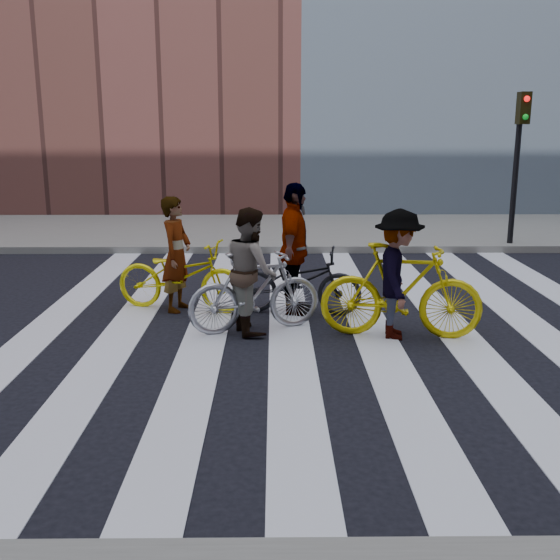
{
  "coord_description": "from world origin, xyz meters",
  "views": [
    {
      "loc": [
        -0.76,
        -8.64,
        2.69
      ],
      "look_at": [
        -0.67,
        0.3,
        0.55
      ],
      "focal_mm": 42.0,
      "sensor_mm": 36.0,
      "label": 1
    }
  ],
  "objects_px": {
    "bike_yellow_right": "(401,291)",
    "bike_dark_rear": "(297,281)",
    "traffic_signal": "(519,144)",
    "bike_yellow_left": "(181,276)",
    "rider_mid": "(251,270)",
    "bike_silver_mid": "(255,292)",
    "rider_right": "(398,275)",
    "rider_rear": "(294,249)",
    "rider_left": "(176,254)"
  },
  "relations": [
    {
      "from": "bike_yellow_right",
      "to": "rider_mid",
      "type": "relative_size",
      "value": 1.24
    },
    {
      "from": "bike_yellow_left",
      "to": "bike_dark_rear",
      "type": "xyz_separation_m",
      "value": [
        1.71,
        -0.2,
        -0.04
      ]
    },
    {
      "from": "rider_mid",
      "to": "bike_dark_rear",
      "type": "bearing_deg",
      "value": -56.11
    },
    {
      "from": "bike_yellow_right",
      "to": "bike_dark_rear",
      "type": "bearing_deg",
      "value": 58.26
    },
    {
      "from": "rider_left",
      "to": "rider_rear",
      "type": "height_order",
      "value": "rider_rear"
    },
    {
      "from": "traffic_signal",
      "to": "bike_dark_rear",
      "type": "height_order",
      "value": "traffic_signal"
    },
    {
      "from": "bike_silver_mid",
      "to": "bike_yellow_left",
      "type": "bearing_deg",
      "value": 29.46
    },
    {
      "from": "rider_mid",
      "to": "rider_rear",
      "type": "relative_size",
      "value": 0.87
    },
    {
      "from": "rider_left",
      "to": "rider_rear",
      "type": "bearing_deg",
      "value": -81.08
    },
    {
      "from": "bike_yellow_right",
      "to": "rider_mid",
      "type": "bearing_deg",
      "value": 90.64
    },
    {
      "from": "bike_silver_mid",
      "to": "traffic_signal",
      "type": "bearing_deg",
      "value": -62.08
    },
    {
      "from": "bike_yellow_left",
      "to": "bike_yellow_right",
      "type": "xyz_separation_m",
      "value": [
        2.99,
        -1.29,
        0.1
      ]
    },
    {
      "from": "bike_yellow_left",
      "to": "bike_silver_mid",
      "type": "relative_size",
      "value": 1.1
    },
    {
      "from": "bike_yellow_left",
      "to": "bike_yellow_right",
      "type": "distance_m",
      "value": 3.26
    },
    {
      "from": "traffic_signal",
      "to": "bike_yellow_left",
      "type": "relative_size",
      "value": 1.68
    },
    {
      "from": "bike_yellow_right",
      "to": "rider_right",
      "type": "relative_size",
      "value": 1.24
    },
    {
      "from": "bike_silver_mid",
      "to": "rider_rear",
      "type": "distance_m",
      "value": 1.06
    },
    {
      "from": "bike_silver_mid",
      "to": "rider_left",
      "type": "xyz_separation_m",
      "value": [
        -1.17,
        1.02,
        0.3
      ]
    },
    {
      "from": "bike_yellow_right",
      "to": "bike_dark_rear",
      "type": "xyz_separation_m",
      "value": [
        -1.28,
        1.09,
        -0.13
      ]
    },
    {
      "from": "traffic_signal",
      "to": "bike_yellow_left",
      "type": "xyz_separation_m",
      "value": [
        -6.53,
        -4.61,
        -1.76
      ]
    },
    {
      "from": "bike_silver_mid",
      "to": "rider_rear",
      "type": "relative_size",
      "value": 0.95
    },
    {
      "from": "bike_yellow_left",
      "to": "rider_mid",
      "type": "height_order",
      "value": "rider_mid"
    },
    {
      "from": "traffic_signal",
      "to": "bike_yellow_left",
      "type": "height_order",
      "value": "traffic_signal"
    },
    {
      "from": "rider_left",
      "to": "bike_yellow_left",
      "type": "bearing_deg",
      "value": -74.5
    },
    {
      "from": "rider_rear",
      "to": "rider_mid",
      "type": "bearing_deg",
      "value": 152.76
    },
    {
      "from": "rider_right",
      "to": "rider_rear",
      "type": "bearing_deg",
      "value": 58.26
    },
    {
      "from": "rider_rear",
      "to": "rider_left",
      "type": "bearing_deg",
      "value": 91.85
    },
    {
      "from": "rider_left",
      "to": "rider_rear",
      "type": "relative_size",
      "value": 0.89
    },
    {
      "from": "bike_yellow_right",
      "to": "rider_rear",
      "type": "bearing_deg",
      "value": 59.34
    },
    {
      "from": "rider_left",
      "to": "rider_right",
      "type": "height_order",
      "value": "rider_left"
    },
    {
      "from": "traffic_signal",
      "to": "rider_mid",
      "type": "height_order",
      "value": "traffic_signal"
    },
    {
      "from": "bike_yellow_right",
      "to": "rider_mid",
      "type": "xyz_separation_m",
      "value": [
        -1.92,
        0.27,
        0.21
      ]
    },
    {
      "from": "rider_right",
      "to": "bike_dark_rear",
      "type": "bearing_deg",
      "value": 57.14
    },
    {
      "from": "rider_mid",
      "to": "rider_left",
      "type": "bearing_deg",
      "value": 29.46
    },
    {
      "from": "traffic_signal",
      "to": "bike_yellow_right",
      "type": "xyz_separation_m",
      "value": [
        -3.54,
        -5.9,
        -1.66
      ]
    },
    {
      "from": "traffic_signal",
      "to": "rider_right",
      "type": "distance_m",
      "value": 7.06
    },
    {
      "from": "rider_mid",
      "to": "traffic_signal",
      "type": "bearing_deg",
      "value": -62.34
    },
    {
      "from": "traffic_signal",
      "to": "rider_rear",
      "type": "xyz_separation_m",
      "value": [
        -4.87,
        -4.81,
        -1.33
      ]
    },
    {
      "from": "bike_yellow_right",
      "to": "rider_right",
      "type": "distance_m",
      "value": 0.22
    },
    {
      "from": "bike_dark_rear",
      "to": "rider_mid",
      "type": "height_order",
      "value": "rider_mid"
    },
    {
      "from": "rider_mid",
      "to": "rider_rear",
      "type": "xyz_separation_m",
      "value": [
        0.59,
        0.82,
        0.12
      ]
    },
    {
      "from": "bike_yellow_right",
      "to": "bike_dark_rear",
      "type": "distance_m",
      "value": 1.69
    },
    {
      "from": "bike_dark_rear",
      "to": "rider_right",
      "type": "height_order",
      "value": "rider_right"
    },
    {
      "from": "rider_mid",
      "to": "rider_rear",
      "type": "distance_m",
      "value": 1.02
    },
    {
      "from": "bike_yellow_left",
      "to": "bike_silver_mid",
      "type": "height_order",
      "value": "bike_silver_mid"
    },
    {
      "from": "traffic_signal",
      "to": "bike_silver_mid",
      "type": "bearing_deg",
      "value": -133.87
    },
    {
      "from": "traffic_signal",
      "to": "bike_silver_mid",
      "type": "distance_m",
      "value": 8.0
    },
    {
      "from": "traffic_signal",
      "to": "rider_mid",
      "type": "relative_size",
      "value": 2.01
    },
    {
      "from": "bike_yellow_left",
      "to": "bike_yellow_right",
      "type": "bearing_deg",
      "value": -97.84
    },
    {
      "from": "rider_rear",
      "to": "bike_yellow_left",
      "type": "bearing_deg",
      "value": 91.65
    }
  ]
}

